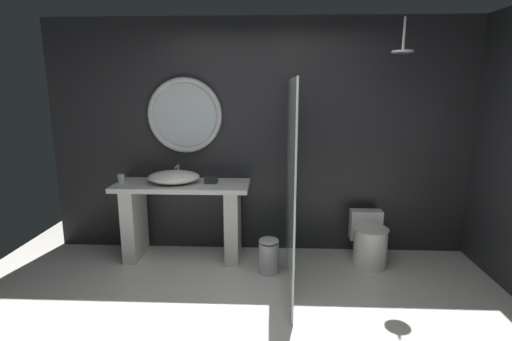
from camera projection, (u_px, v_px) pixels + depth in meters
name	position (u px, v px, depth m)	size (l,w,h in m)	color
back_wall_panel	(263.00, 138.00, 4.41)	(4.80, 0.10, 2.60)	#232326
vanity_counter	(183.00, 213.00, 4.28)	(1.44, 0.55, 0.85)	silver
vessel_sink	(174.00, 177.00, 4.21)	(0.56, 0.46, 0.16)	white
tumbler_cup	(121.00, 179.00, 4.22)	(0.07, 0.07, 0.09)	silver
tissue_box	(211.00, 180.00, 4.21)	(0.13, 0.12, 0.06)	#282D28
round_wall_mirror	(185.00, 115.00, 4.31)	(0.83, 0.06, 0.83)	#B7B7BC
shower_glass_panel	(290.00, 184.00, 3.66)	(0.02, 1.54, 1.94)	silver
rain_shower_head	(403.00, 49.00, 3.65)	(0.20, 0.20, 0.32)	#B7B7BC
toilet	(369.00, 241.00, 4.17)	(0.36, 0.52, 0.53)	white
waste_bin	(269.00, 255.00, 3.98)	(0.21, 0.21, 0.38)	#B7B7BC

